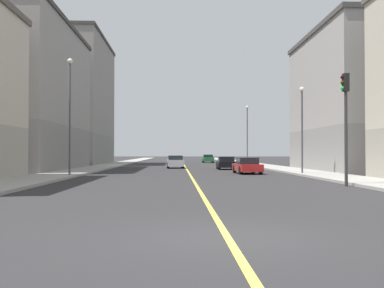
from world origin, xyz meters
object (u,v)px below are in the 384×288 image
(street_lamp_left_near, at_px, (302,120))
(street_lamp_left_far, at_px, (247,129))
(building_right_midblock, at_px, (19,97))
(car_green, at_px, (208,159))
(street_lamp_right_near, at_px, (70,105))
(car_black, at_px, (226,163))
(traffic_light_left_near, at_px, (346,113))
(building_left_mid, at_px, (365,101))
(car_red, at_px, (247,166))
(building_right_distant, at_px, (71,102))
(car_silver, at_px, (175,162))

(street_lamp_left_near, distance_m, street_lamp_left_far, 26.85)
(building_right_midblock, relative_size, car_green, 4.91)
(street_lamp_right_near, relative_size, street_lamp_left_far, 1.03)
(building_right_midblock, bearing_deg, car_black, 4.58)
(street_lamp_right_near, bearing_deg, car_black, 47.95)
(street_lamp_right_near, relative_size, car_black, 2.00)
(building_right_midblock, bearing_deg, traffic_light_left_near, -42.48)
(street_lamp_right_near, relative_size, car_green, 2.00)
(building_right_midblock, bearing_deg, building_left_mid, -5.44)
(building_right_midblock, bearing_deg, car_red, -20.68)
(building_right_distant, bearing_deg, street_lamp_left_far, -10.51)
(street_lamp_right_near, bearing_deg, street_lamp_left_far, 59.78)
(car_red, bearing_deg, street_lamp_right_near, -161.80)
(building_right_distant, distance_m, car_black, 29.41)
(building_right_distant, bearing_deg, street_lamp_right_near, -77.10)
(car_silver, bearing_deg, building_right_midblock, -159.58)
(building_right_midblock, distance_m, street_lamp_right_near, 14.50)
(building_right_midblock, xyz_separation_m, traffic_light_left_near, (23.56, -21.57, -3.37))
(street_lamp_left_near, xyz_separation_m, car_green, (-4.24, 42.43, -3.47))
(car_green, bearing_deg, traffic_light_left_near, -86.58)
(building_right_midblock, xyz_separation_m, street_lamp_left_far, (24.58, 16.88, -2.20))
(building_left_mid, distance_m, car_green, 37.92)
(car_silver, bearing_deg, car_green, 78.71)
(car_black, bearing_deg, building_left_mid, -21.00)
(car_green, bearing_deg, building_left_mid, -71.45)
(building_right_midblock, relative_size, street_lamp_left_near, 3.06)
(building_left_mid, bearing_deg, street_lamp_left_far, 111.06)
(street_lamp_right_near, relative_size, car_silver, 2.00)
(street_lamp_left_near, bearing_deg, car_silver, 121.75)
(car_green, distance_m, car_red, 40.30)
(building_left_mid, height_order, street_lamp_right_near, building_left_mid)
(building_left_mid, height_order, building_right_distant, building_right_distant)
(street_lamp_left_near, height_order, car_black, street_lamp_left_near)
(car_silver, bearing_deg, building_left_mid, -26.55)
(building_right_midblock, height_order, building_right_distant, building_right_distant)
(street_lamp_left_near, height_order, street_lamp_right_near, street_lamp_right_near)
(street_lamp_left_near, bearing_deg, building_left_mid, 41.88)
(building_right_distant, xyz_separation_m, street_lamp_left_far, (24.58, -4.56, -4.11))
(street_lamp_left_far, xyz_separation_m, car_black, (-4.51, -15.27, -4.21))
(building_left_mid, distance_m, street_lamp_left_near, 10.56)
(car_black, bearing_deg, street_lamp_right_near, -132.05)
(building_right_midblock, xyz_separation_m, building_right_distant, (0.00, 21.44, 1.90))
(building_right_midblock, xyz_separation_m, car_green, (20.33, 32.47, -6.38))
(building_left_mid, relative_size, street_lamp_left_near, 2.54)
(street_lamp_right_near, bearing_deg, building_right_distant, 102.90)
(building_right_distant, xyz_separation_m, street_lamp_right_near, (7.68, -33.56, -3.96))
(building_left_mid, xyz_separation_m, building_right_distant, (-32.26, 24.51, 2.58))
(building_right_midblock, xyz_separation_m, car_black, (20.06, 1.61, -6.41))
(street_lamp_right_near, xyz_separation_m, car_green, (12.65, 44.58, -4.31))
(building_right_distant, xyz_separation_m, traffic_light_left_near, (23.56, -43.01, -5.27))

